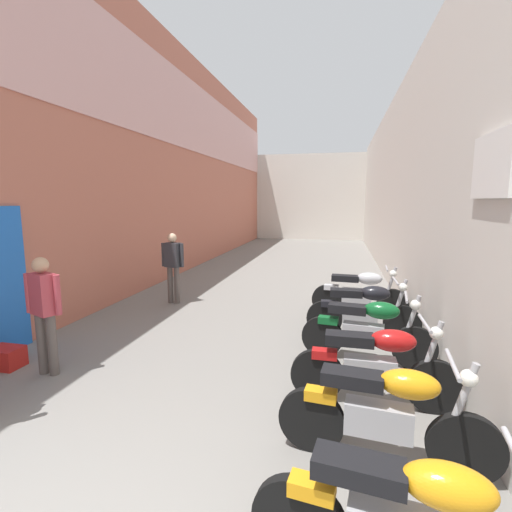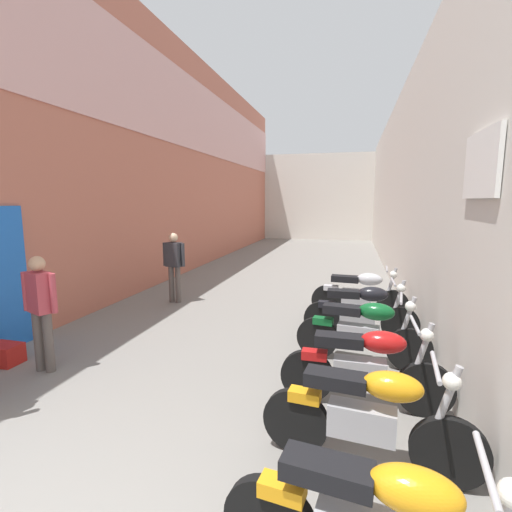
{
  "view_description": "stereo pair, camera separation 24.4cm",
  "coord_description": "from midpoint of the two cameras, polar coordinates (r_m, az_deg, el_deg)",
  "views": [
    {
      "loc": [
        1.73,
        -0.88,
        2.28
      ],
      "look_at": [
        0.05,
        6.65,
        1.13
      ],
      "focal_mm": 26.12,
      "sensor_mm": 36.0,
      "label": 1
    },
    {
      "loc": [
        1.97,
        -0.82,
        2.28
      ],
      "look_at": [
        0.05,
        6.65,
        1.13
      ],
      "focal_mm": 26.12,
      "sensor_mm": 36.0,
      "label": 2
    }
  ],
  "objects": [
    {
      "name": "ground_plane",
      "position": [
        9.86,
        3.2,
        -4.87
      ],
      "size": [
        37.13,
        37.13,
        0.0
      ],
      "primitive_type": "plane",
      "color": "slate"
    },
    {
      "name": "building_left",
      "position": [
        12.55,
        -10.24,
        14.07
      ],
      "size": [
        0.45,
        21.13,
        6.98
      ],
      "color": "#B76651",
      "rests_on": "ground"
    },
    {
      "name": "building_right",
      "position": [
        11.51,
        22.0,
        9.32
      ],
      "size": [
        0.45,
        21.13,
        5.13
      ],
      "color": "beige",
      "rests_on": "ground"
    },
    {
      "name": "building_far_end",
      "position": [
        23.06,
        9.91,
        8.86
      ],
      "size": [
        9.23,
        2.0,
        4.94
      ],
      "primitive_type": "cube",
      "color": "beige",
      "rests_on": "ground"
    },
    {
      "name": "motorcycle_second",
      "position": [
        3.57,
        18.99,
        -21.93
      ],
      "size": [
        1.85,
        0.58,
        1.04
      ],
      "color": "black",
      "rests_on": "ground"
    },
    {
      "name": "motorcycle_third",
      "position": [
        4.43,
        17.99,
        -15.62
      ],
      "size": [
        1.85,
        0.58,
        1.04
      ],
      "color": "black",
      "rests_on": "ground"
    },
    {
      "name": "motorcycle_fourth",
      "position": [
        5.51,
        17.26,
        -10.73
      ],
      "size": [
        1.85,
        0.58,
        1.04
      ],
      "color": "black",
      "rests_on": "ground"
    },
    {
      "name": "motorcycle_fifth",
      "position": [
        6.44,
        16.85,
        -7.93
      ],
      "size": [
        1.85,
        0.58,
        1.04
      ],
      "color": "black",
      "rests_on": "ground"
    },
    {
      "name": "motorcycle_sixth",
      "position": [
        7.58,
        16.5,
        -5.43
      ],
      "size": [
        1.85,
        0.58,
        1.04
      ],
      "color": "black",
      "rests_on": "ground"
    },
    {
      "name": "pedestrian_mid_alley",
      "position": [
        5.64,
        -29.05,
        -6.59
      ],
      "size": [
        0.52,
        0.31,
        1.57
      ],
      "color": "#564C47",
      "rests_on": "ground"
    },
    {
      "name": "pedestrian_further_down",
      "position": [
        8.47,
        -11.64,
        -0.94
      ],
      "size": [
        0.52,
        0.26,
        1.57
      ],
      "color": "#564C47",
      "rests_on": "ground"
    },
    {
      "name": "plastic_crate",
      "position": [
        6.4,
        -33.2,
        -12.47
      ],
      "size": [
        0.44,
        0.32,
        0.28
      ],
      "primitive_type": "cube",
      "color": "red",
      "rests_on": "ground"
    }
  ]
}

